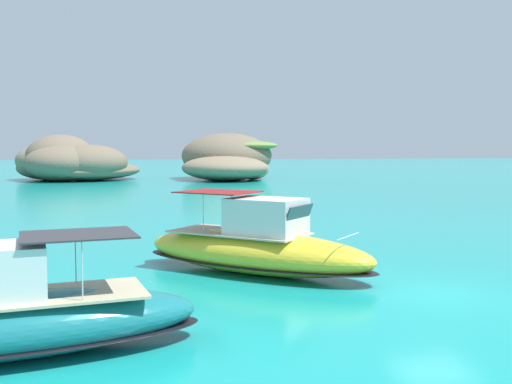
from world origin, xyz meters
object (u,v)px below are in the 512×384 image
motorboat_teal (9,319)px  islet_small (227,159)px  motorboat_yellow (256,248)px  islet_large (69,163)px

motorboat_teal → islet_small: bearing=77.8°
islet_small → motorboat_yellow: (-8.31, -63.14, -1.86)m
motorboat_teal → islet_large: bearing=95.1°
islet_large → motorboat_yellow: islet_large is taller
islet_large → motorboat_yellow: bearing=-78.2°
islet_small → motorboat_yellow: islet_small is taller
motorboat_teal → motorboat_yellow: 10.24m
islet_large → islet_small: islet_small is taller
islet_large → islet_small: size_ratio=1.08×
islet_small → motorboat_yellow: size_ratio=2.23×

